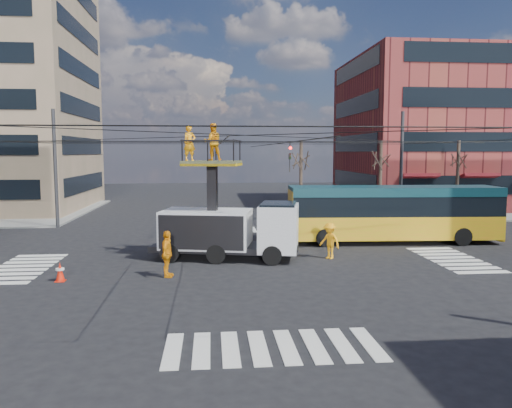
% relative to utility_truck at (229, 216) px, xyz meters
% --- Properties ---
extents(ground, '(120.00, 120.00, 0.00)m').
position_rel_utility_truck_xyz_m(ground, '(0.74, -1.16, -2.10)').
color(ground, black).
rests_on(ground, ground).
extents(sidewalk_ne, '(18.00, 18.00, 0.12)m').
position_rel_utility_truck_xyz_m(sidewalk_ne, '(21.74, 19.84, -2.04)').
color(sidewalk_ne, slate).
rests_on(sidewalk_ne, ground).
extents(crosswalks, '(22.40, 22.40, 0.02)m').
position_rel_utility_truck_xyz_m(crosswalks, '(0.74, -1.16, -2.09)').
color(crosswalks, silver).
rests_on(crosswalks, ground).
extents(building_ne, '(20.06, 16.06, 14.00)m').
position_rel_utility_truck_xyz_m(building_ne, '(22.72, 22.82, 4.90)').
color(building_ne, maroon).
rests_on(building_ne, ground).
extents(overhead_network, '(24.24, 24.24, 8.00)m').
position_rel_utility_truck_xyz_m(overhead_network, '(0.67, -0.75, 2.19)').
color(overhead_network, '#2D2D30').
rests_on(overhead_network, ground).
extents(tree_a, '(2.00, 2.00, 6.00)m').
position_rel_utility_truck_xyz_m(tree_a, '(5.74, 12.34, 2.53)').
color(tree_a, '#382B21').
rests_on(tree_a, ground).
extents(tree_b, '(2.00, 2.00, 6.00)m').
position_rel_utility_truck_xyz_m(tree_b, '(11.74, 12.34, 2.53)').
color(tree_b, '#382B21').
rests_on(tree_b, ground).
extents(tree_c, '(2.00, 2.00, 6.00)m').
position_rel_utility_truck_xyz_m(tree_c, '(17.74, 12.34, 2.53)').
color(tree_c, '#382B21').
rests_on(tree_c, ground).
extents(utility_truck, '(7.33, 3.80, 6.52)m').
position_rel_utility_truck_xyz_m(utility_truck, '(0.00, 0.00, 0.00)').
color(utility_truck, black).
rests_on(utility_truck, ground).
extents(city_bus, '(11.92, 3.18, 3.20)m').
position_rel_utility_truck_xyz_m(city_bus, '(9.47, 3.54, -0.38)').
color(city_bus, gold).
rests_on(city_bus, ground).
extents(traffic_cone, '(0.36, 0.36, 0.77)m').
position_rel_utility_truck_xyz_m(traffic_cone, '(-6.89, -3.66, -1.72)').
color(traffic_cone, red).
rests_on(traffic_cone, ground).
extents(worker_ground, '(0.61, 1.18, 1.93)m').
position_rel_utility_truck_xyz_m(worker_ground, '(-2.68, -3.36, -1.13)').
color(worker_ground, orange).
rests_on(worker_ground, ground).
extents(flagger, '(1.22, 1.29, 1.75)m').
position_rel_utility_truck_xyz_m(flagger, '(4.85, -0.45, -1.23)').
color(flagger, '#FFA010').
rests_on(flagger, ground).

